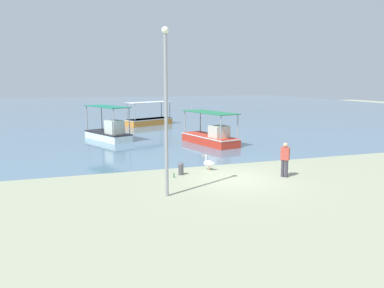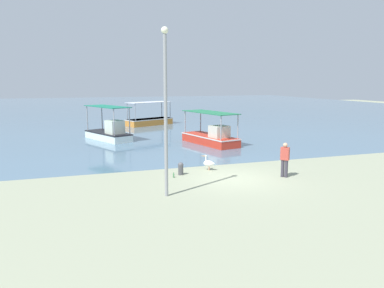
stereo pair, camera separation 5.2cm
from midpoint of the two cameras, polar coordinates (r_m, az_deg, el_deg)
ground at (r=18.04m, az=6.62°, el=-5.29°), size 120.00×120.00×0.00m
harbor_water at (r=64.40m, az=-11.58°, el=5.31°), size 110.00×90.00×0.00m
fishing_boat_outer at (r=39.78m, az=-6.48°, el=3.62°), size 5.31×3.69×2.42m
fishing_boat_near_right at (r=27.52m, az=2.98°, el=1.14°), size 2.95×5.48×2.36m
fishing_boat_near_left at (r=30.10m, az=-12.44°, el=1.77°), size 3.41×5.02×2.65m
pelican at (r=19.55m, az=2.61°, el=-2.93°), size 0.67×0.63×0.80m
lamp_post at (r=14.70m, az=-3.95°, el=5.96°), size 0.28×0.28×6.65m
mooring_bollard at (r=18.61m, az=-1.65°, el=-3.69°), size 0.27×0.27×0.63m
fisherman_standing at (r=18.59m, az=14.03°, el=-2.19°), size 0.43×0.44×1.69m
glass_bottle at (r=18.13m, az=-2.73°, el=-4.81°), size 0.07×0.07×0.27m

